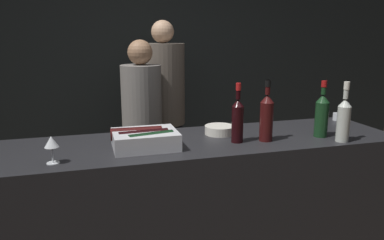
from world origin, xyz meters
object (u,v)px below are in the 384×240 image
object	(u,v)px
wine_glass	(51,143)
white_wine_bottle	(344,118)
bowl_white	(220,130)
red_wine_bottle_tall	(238,119)
person_in_hoodie	(142,124)
ice_bin_with_bottles	(145,138)
red_wine_bottle_burgundy	(322,114)
red_wine_bottle_black_foil	(267,116)
person_blond_tee	(164,106)
candle_votive	(337,117)

from	to	relation	value
wine_glass	white_wine_bottle	size ratio (longest dim) A/B	0.39
bowl_white	wine_glass	bearing A→B (deg)	-163.13
red_wine_bottle_tall	white_wine_bottle	bearing A→B (deg)	-14.55
white_wine_bottle	person_in_hoodie	world-z (taller)	person_in_hoodie
ice_bin_with_bottles	red_wine_bottle_burgundy	bearing A→B (deg)	-3.54
red_wine_bottle_black_foil	person_blond_tee	xyz separation A→B (m)	(-0.31, 1.51, -0.20)
ice_bin_with_bottles	person_in_hoodie	bearing A→B (deg)	82.34
bowl_white	red_wine_bottle_black_foil	size ratio (longest dim) A/B	0.52
wine_glass	red_wine_bottle_burgundy	distance (m)	1.57
ice_bin_with_bottles	candle_votive	distance (m)	1.51
bowl_white	white_wine_bottle	xyz separation A→B (m)	(0.64, -0.36, 0.11)
red_wine_bottle_black_foil	person_in_hoodie	bearing A→B (deg)	115.06
bowl_white	candle_votive	size ratio (longest dim) A/B	2.78
candle_votive	white_wine_bottle	size ratio (longest dim) A/B	0.19
bowl_white	red_wine_bottle_burgundy	bearing A→B (deg)	-21.32
red_wine_bottle_black_foil	red_wine_bottle_burgundy	size ratio (longest dim) A/B	1.04
red_wine_bottle_burgundy	white_wine_bottle	bearing A→B (deg)	-65.80
bowl_white	red_wine_bottle_tall	bearing A→B (deg)	-79.87
wine_glass	white_wine_bottle	bearing A→B (deg)	-2.11
candle_votive	red_wine_bottle_burgundy	distance (m)	0.54
candle_votive	wine_glass	bearing A→B (deg)	-167.71
bowl_white	person_blond_tee	bearing A→B (deg)	94.23
red_wine_bottle_black_foil	candle_votive	bearing A→B (deg)	24.52
red_wine_bottle_burgundy	red_wine_bottle_black_foil	bearing A→B (deg)	178.70
wine_glass	red_wine_bottle_black_foil	bearing A→B (deg)	3.77
bowl_white	wine_glass	xyz separation A→B (m)	(-0.98, -0.30, 0.08)
ice_bin_with_bottles	red_wine_bottle_tall	world-z (taller)	red_wine_bottle_tall
red_wine_bottle_tall	person_blond_tee	size ratio (longest dim) A/B	0.19
bowl_white	red_wine_bottle_black_foil	xyz separation A→B (m)	(0.21, -0.22, 0.12)
person_in_hoodie	red_wine_bottle_tall	bearing A→B (deg)	167.24
wine_glass	white_wine_bottle	xyz separation A→B (m)	(1.63, -0.06, 0.04)
ice_bin_with_bottles	bowl_white	distance (m)	0.53
red_wine_bottle_tall	wine_glass	bearing A→B (deg)	-174.54
white_wine_bottle	person_blond_tee	world-z (taller)	person_blond_tee
wine_glass	white_wine_bottle	world-z (taller)	white_wine_bottle
white_wine_bottle	person_in_hoodie	bearing A→B (deg)	126.46
ice_bin_with_bottles	candle_votive	size ratio (longest dim) A/B	5.35
bowl_white	red_wine_bottle_burgundy	distance (m)	0.64
red_wine_bottle_burgundy	person_blond_tee	world-z (taller)	person_blond_tee
red_wine_bottle_burgundy	person_blond_tee	xyz separation A→B (m)	(-0.68, 1.52, -0.20)
ice_bin_with_bottles	wine_glass	world-z (taller)	wine_glass
ice_bin_with_bottles	candle_votive	world-z (taller)	ice_bin_with_bottles
person_in_hoodie	red_wine_bottle_burgundy	bearing A→B (deg)	-173.24
ice_bin_with_bottles	candle_votive	xyz separation A→B (m)	(1.48, 0.29, -0.03)
white_wine_bottle	red_wine_bottle_tall	bearing A→B (deg)	165.45
candle_votive	red_wine_bottle_burgundy	size ratio (longest dim) A/B	0.20
wine_glass	red_wine_bottle_burgundy	world-z (taller)	red_wine_bottle_burgundy
candle_votive	red_wine_bottle_black_foil	xyz separation A→B (m)	(-0.76, -0.35, 0.12)
red_wine_bottle_tall	white_wine_bottle	size ratio (longest dim) A/B	0.98
ice_bin_with_bottles	candle_votive	bearing A→B (deg)	11.04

